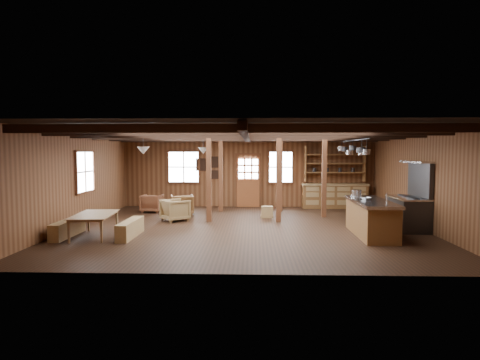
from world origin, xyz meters
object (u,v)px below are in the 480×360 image
(commercial_range, at_px, (410,207))
(armchair_b, at_px, (182,205))
(dining_table, at_px, (96,225))
(kitchen_island, at_px, (371,218))
(armchair_a, at_px, (152,203))
(armchair_c, at_px, (175,210))

(commercial_range, xyz_separation_m, armchair_b, (-6.94, 2.42, -0.28))
(armchair_b, bearing_deg, dining_table, 52.52)
(kitchen_island, height_order, dining_table, kitchen_island)
(commercial_range, bearing_deg, armchair_a, 159.50)
(armchair_a, distance_m, armchair_b, 1.38)
(armchair_b, bearing_deg, commercial_range, 146.94)
(kitchen_island, distance_m, armchair_a, 7.88)
(kitchen_island, bearing_deg, dining_table, -175.97)
(armchair_a, bearing_deg, armchair_c, 127.00)
(kitchen_island, relative_size, armchair_b, 3.22)
(armchair_b, xyz_separation_m, armchair_c, (0.00, -1.22, -0.01))
(kitchen_island, relative_size, dining_table, 1.49)
(dining_table, bearing_deg, armchair_a, -10.67)
(kitchen_island, bearing_deg, armchair_a, 151.17)
(armchair_a, distance_m, armchair_c, 2.22)
(armchair_a, relative_size, armchair_c, 0.94)
(dining_table, relative_size, armchair_b, 2.16)
(dining_table, xyz_separation_m, armchair_b, (1.61, 3.67, 0.06))
(dining_table, relative_size, armchair_c, 2.20)
(armchair_b, distance_m, armchair_c, 1.22)
(dining_table, xyz_separation_m, armchair_c, (1.61, 2.45, 0.05))
(kitchen_island, xyz_separation_m, commercial_range, (1.34, 0.89, 0.15))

